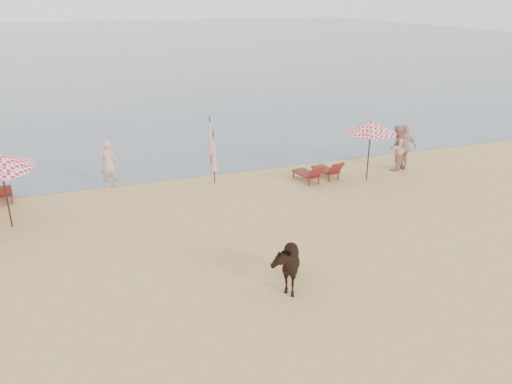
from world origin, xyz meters
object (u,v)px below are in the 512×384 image
(umbrella_closed_right, at_px, (210,136))
(beachgoer_left, at_px, (108,164))
(umbrella_open_right, at_px, (371,127))
(beachgoer_right_a, at_px, (396,148))
(beachgoer_right_b, at_px, (404,148))
(cow, at_px, (285,262))
(lounger_cluster_right, at_px, (319,171))
(umbrella_closed_left, at_px, (214,151))

(umbrella_closed_right, height_order, beachgoer_left, umbrella_closed_right)
(umbrella_open_right, xyz_separation_m, beachgoer_left, (-9.68, 2.67, -1.22))
(beachgoer_right_a, distance_m, beachgoer_right_b, 0.32)
(cow, xyz_separation_m, beachgoer_right_b, (8.20, 6.70, 0.29))
(cow, height_order, beachgoer_right_b, beachgoer_right_b)
(lounger_cluster_right, relative_size, umbrella_closed_right, 0.81)
(beachgoer_left, bearing_deg, cow, 113.96)
(umbrella_closed_right, height_order, cow, umbrella_closed_right)
(umbrella_open_right, bearing_deg, beachgoer_right_a, 25.68)
(lounger_cluster_right, height_order, umbrella_closed_left, umbrella_closed_left)
(umbrella_open_right, distance_m, beachgoer_right_a, 2.27)
(umbrella_open_right, bearing_deg, beachgoer_left, 168.22)
(umbrella_closed_right, xyz_separation_m, beachgoer_right_b, (7.46, -3.23, -0.37))
(beachgoer_left, xyz_separation_m, beachgoer_right_a, (11.47, -1.94, 0.02))
(lounger_cluster_right, xyz_separation_m, beachgoer_right_a, (3.61, 0.13, 0.58))
(umbrella_open_right, bearing_deg, beachgoer_right_b, 20.00)
(beachgoer_right_a, bearing_deg, cow, 12.80)
(cow, xyz_separation_m, beachgoer_left, (-3.57, 8.76, 0.26))
(cow, relative_size, beachgoer_left, 0.85)
(umbrella_open_right, height_order, cow, umbrella_open_right)
(umbrella_closed_left, relative_size, cow, 1.33)
(lounger_cluster_right, distance_m, beachgoer_right_b, 3.96)
(umbrella_closed_right, distance_m, beachgoer_right_a, 7.82)
(umbrella_closed_right, xyz_separation_m, beachgoer_left, (-4.31, -1.17, -0.39))
(cow, distance_m, beachgoer_left, 9.46)
(umbrella_closed_left, height_order, cow, umbrella_closed_left)
(umbrella_closed_right, bearing_deg, beachgoer_right_a, -23.54)
(beachgoer_left, bearing_deg, lounger_cluster_right, 166.98)
(umbrella_closed_left, height_order, beachgoer_right_a, umbrella_closed_left)
(lounger_cluster_right, bearing_deg, umbrella_closed_right, 127.75)
(cow, bearing_deg, beachgoer_right_a, 62.55)
(lounger_cluster_right, bearing_deg, beachgoer_right_b, -9.47)
(beachgoer_left, bearing_deg, beachgoer_right_a, 172.15)
(umbrella_closed_left, xyz_separation_m, cow, (-0.31, -7.80, -0.63))
(umbrella_open_right, height_order, umbrella_closed_left, umbrella_open_right)
(lounger_cluster_right, bearing_deg, beachgoer_left, 155.46)
(umbrella_closed_left, bearing_deg, umbrella_closed_right, 78.66)
(umbrella_open_right, xyz_separation_m, umbrella_closed_right, (-5.37, 3.84, -0.82))
(beachgoer_left, xyz_separation_m, beachgoer_right_b, (11.77, -2.06, 0.02))
(umbrella_closed_right, distance_m, beachgoer_left, 4.48)
(lounger_cluster_right, xyz_separation_m, umbrella_open_right, (1.83, -0.59, 1.78))
(lounger_cluster_right, height_order, cow, cow)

